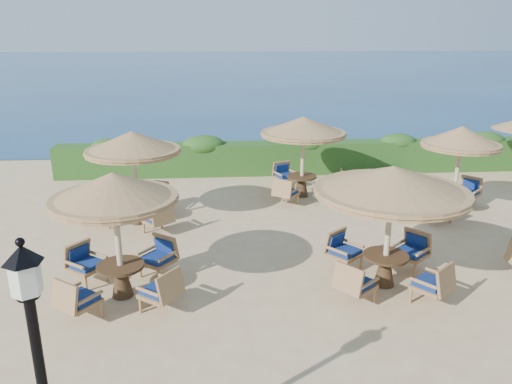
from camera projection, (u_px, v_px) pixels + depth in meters
The scene contains 8 objects.
ground at pixel (338, 250), 12.49m from camera, with size 120.00×120.00×0.00m, color tan.
sea at pixel (236, 66), 78.92m from camera, with size 160.00×160.00×0.00m, color navy.
hedge at pixel (295, 158), 19.14m from camera, with size 18.00×0.90×1.20m, color #1D4415.
cafe_set_0 at pixel (116, 217), 9.80m from camera, with size 2.66×2.66×2.65m.
cafe_set_1 at pixel (391, 201), 10.20m from camera, with size 3.20×3.20×2.65m.
cafe_set_3 at pixel (134, 159), 13.69m from camera, with size 2.75×2.75×2.65m.
cafe_set_4 at pixel (303, 140), 16.00m from camera, with size 2.81×2.81×2.65m.
cafe_set_5 at pixel (460, 153), 14.40m from camera, with size 2.54×2.41×2.65m.
Camera 1 is at (-2.92, -11.25, 5.22)m, focal length 35.00 mm.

